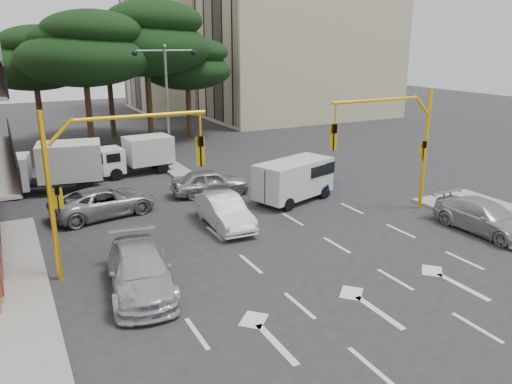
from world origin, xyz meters
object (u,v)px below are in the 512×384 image
(car_silver_cross_b, at_px, (210,182))
(car_silver_parked, at_px, (485,217))
(box_truck_a, at_px, (51,168))
(box_truck_b, at_px, (136,156))
(car_blue_compact, at_px, (315,174))
(signal_mast_right, at_px, (399,135))
(van_white, at_px, (294,181))
(car_silver_cross_a, at_px, (104,202))
(signal_mast_left, at_px, (102,168))
(street_lamp_center, at_px, (166,85))
(car_silver_wagon, at_px, (140,271))
(car_white_hatch, at_px, (224,211))

(car_silver_cross_b, distance_m, car_silver_parked, 13.82)
(box_truck_a, distance_m, box_truck_b, 5.48)
(car_blue_compact, distance_m, box_truck_a, 14.82)
(signal_mast_right, bearing_deg, box_truck_b, 124.68)
(van_white, bearing_deg, car_blue_compact, 105.55)
(car_silver_parked, xyz_separation_m, box_truck_a, (-16.29, 15.26, 0.68))
(car_blue_compact, relative_size, car_silver_cross_a, 0.90)
(car_silver_cross_a, bearing_deg, signal_mast_left, 160.24)
(car_silver_cross_b, bearing_deg, box_truck_b, 28.64)
(car_blue_compact, bearing_deg, car_silver_cross_b, -157.04)
(street_lamp_center, bearing_deg, car_silver_wagon, -111.13)
(car_silver_wagon, bearing_deg, car_silver_parked, 2.47)
(car_silver_cross_b, relative_size, van_white, 0.96)
(car_blue_compact, bearing_deg, car_silver_wagon, -111.57)
(signal_mast_right, xyz_separation_m, box_truck_a, (-14.40, 11.52, -2.51))
(car_silver_parked, height_order, box_truck_b, box_truck_b)
(box_truck_b, bearing_deg, car_silver_parked, -152.79)
(signal_mast_right, bearing_deg, box_truck_a, 141.33)
(signal_mast_right, height_order, van_white, signal_mast_right)
(box_truck_b, bearing_deg, car_blue_compact, -138.28)
(signal_mast_right, distance_m, signal_mast_left, 13.61)
(car_silver_wagon, bearing_deg, car_blue_compact, 41.05)
(car_silver_parked, height_order, van_white, van_white)
(car_silver_wagon, bearing_deg, box_truck_b, 84.78)
(van_white, relative_size, box_truck_b, 0.93)
(car_silver_wagon, distance_m, car_silver_cross_b, 11.11)
(car_silver_cross_a, bearing_deg, box_truck_a, 7.70)
(car_blue_compact, height_order, car_silver_wagon, car_blue_compact)
(car_white_hatch, distance_m, car_silver_cross_a, 6.08)
(car_white_hatch, xyz_separation_m, car_silver_parked, (9.94, -5.93, -0.02))
(car_silver_cross_a, distance_m, box_truck_b, 7.93)
(car_silver_parked, relative_size, van_white, 1.09)
(signal_mast_right, height_order, car_silver_cross_a, signal_mast_right)
(signal_mast_left, xyz_separation_m, van_white, (10.36, 4.02, -2.79))
(street_lamp_center, bearing_deg, car_blue_compact, -54.32)
(car_blue_compact, bearing_deg, box_truck_a, -167.42)
(van_white, bearing_deg, car_silver_cross_a, -121.20)
(signal_mast_right, relative_size, street_lamp_center, 0.77)
(signal_mast_right, bearing_deg, signal_mast_left, 180.00)
(car_blue_compact, xyz_separation_m, van_white, (-2.45, -1.63, 0.33))
(car_white_hatch, bearing_deg, car_silver_parked, -28.29)
(car_silver_wagon, height_order, van_white, van_white)
(car_blue_compact, xyz_separation_m, car_silver_cross_a, (-11.82, 0.54, -0.08))
(car_silver_cross_a, height_order, box_truck_a, box_truck_a)
(car_blue_compact, xyz_separation_m, box_truck_a, (-13.59, 5.87, 0.60))
(car_white_hatch, relative_size, van_white, 0.98)
(car_silver_parked, distance_m, box_truck_b, 20.41)
(signal_mast_right, distance_m, car_white_hatch, 8.92)
(car_blue_compact, bearing_deg, car_white_hatch, -118.54)
(street_lamp_center, distance_m, car_blue_compact, 11.29)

